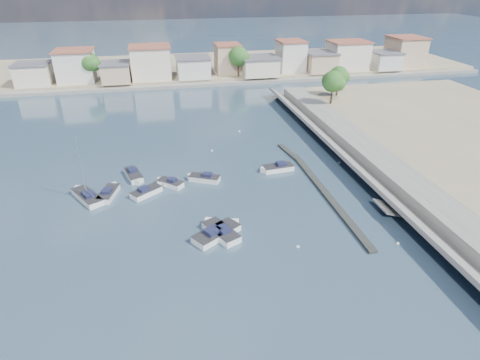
{
  "coord_description": "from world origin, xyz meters",
  "views": [
    {
      "loc": [
        -14.01,
        -33.7,
        26.86
      ],
      "look_at": [
        -4.05,
        14.05,
        1.4
      ],
      "focal_mm": 30.0,
      "sensor_mm": 36.0,
      "label": 1
    }
  ],
  "objects_px": {
    "motorboat_b": "(148,192)",
    "motorboat_g": "(134,176)",
    "motorboat_d": "(276,168)",
    "motorboat_f": "(169,183)",
    "sailboat": "(86,196)",
    "motorboat_a": "(220,231)",
    "motorboat_c": "(203,178)",
    "motorboat_e": "(109,193)",
    "motorboat_h": "(219,232)"
  },
  "relations": [
    {
      "from": "motorboat_b",
      "to": "motorboat_g",
      "type": "xyz_separation_m",
      "value": [
        -1.97,
        5.25,
        0.0
      ]
    },
    {
      "from": "motorboat_d",
      "to": "motorboat_f",
      "type": "xyz_separation_m",
      "value": [
        -16.14,
        -1.54,
        0.0
      ]
    },
    {
      "from": "motorboat_g",
      "to": "sailboat",
      "type": "distance_m",
      "value": 7.74
    },
    {
      "from": "motorboat_d",
      "to": "motorboat_b",
      "type": "bearing_deg",
      "value": -169.89
    },
    {
      "from": "motorboat_a",
      "to": "motorboat_g",
      "type": "distance_m",
      "value": 19.21
    },
    {
      "from": "motorboat_b",
      "to": "motorboat_f",
      "type": "relative_size",
      "value": 1.16
    },
    {
      "from": "motorboat_b",
      "to": "motorboat_c",
      "type": "height_order",
      "value": "same"
    },
    {
      "from": "motorboat_g",
      "to": "motorboat_b",
      "type": "bearing_deg",
      "value": -69.41
    },
    {
      "from": "sailboat",
      "to": "motorboat_a",
      "type": "bearing_deg",
      "value": -35.72
    },
    {
      "from": "motorboat_b",
      "to": "motorboat_c",
      "type": "distance_m",
      "value": 8.18
    },
    {
      "from": "motorboat_a",
      "to": "motorboat_b",
      "type": "relative_size",
      "value": 1.28
    },
    {
      "from": "motorboat_c",
      "to": "motorboat_e",
      "type": "distance_m",
      "value": 13.03
    },
    {
      "from": "motorboat_d",
      "to": "motorboat_g",
      "type": "height_order",
      "value": "same"
    },
    {
      "from": "motorboat_f",
      "to": "motorboat_h",
      "type": "bearing_deg",
      "value": -69.72
    },
    {
      "from": "motorboat_a",
      "to": "motorboat_c",
      "type": "distance_m",
      "value": 13.55
    },
    {
      "from": "motorboat_c",
      "to": "motorboat_g",
      "type": "relative_size",
      "value": 0.91
    },
    {
      "from": "motorboat_e",
      "to": "motorboat_d",
      "type": "bearing_deg",
      "value": 6.34
    },
    {
      "from": "motorboat_a",
      "to": "motorboat_f",
      "type": "distance_m",
      "value": 13.97
    },
    {
      "from": "motorboat_h",
      "to": "sailboat",
      "type": "distance_m",
      "value": 19.78
    },
    {
      "from": "motorboat_a",
      "to": "motorboat_d",
      "type": "distance_m",
      "value": 18.28
    },
    {
      "from": "motorboat_e",
      "to": "motorboat_h",
      "type": "bearing_deg",
      "value": -43.05
    },
    {
      "from": "motorboat_c",
      "to": "motorboat_a",
      "type": "bearing_deg",
      "value": -89.01
    },
    {
      "from": "motorboat_d",
      "to": "motorboat_e",
      "type": "relative_size",
      "value": 1.04
    },
    {
      "from": "motorboat_b",
      "to": "motorboat_g",
      "type": "bearing_deg",
      "value": 110.59
    },
    {
      "from": "motorboat_c",
      "to": "motorboat_d",
      "type": "relative_size",
      "value": 0.9
    },
    {
      "from": "motorboat_a",
      "to": "motorboat_h",
      "type": "relative_size",
      "value": 0.94
    },
    {
      "from": "motorboat_b",
      "to": "motorboat_f",
      "type": "height_order",
      "value": "same"
    },
    {
      "from": "motorboat_c",
      "to": "motorboat_g",
      "type": "xyz_separation_m",
      "value": [
        -9.79,
        2.84,
        0.0
      ]
    },
    {
      "from": "motorboat_d",
      "to": "sailboat",
      "type": "distance_m",
      "value": 27.28
    },
    {
      "from": "motorboat_c",
      "to": "motorboat_d",
      "type": "height_order",
      "value": "same"
    },
    {
      "from": "motorboat_b",
      "to": "motorboat_h",
      "type": "xyz_separation_m",
      "value": [
        7.87,
        -11.41,
        0.0
      ]
    },
    {
      "from": "motorboat_g",
      "to": "motorboat_e",
      "type": "bearing_deg",
      "value": -124.68
    },
    {
      "from": "motorboat_b",
      "to": "motorboat_g",
      "type": "height_order",
      "value": "same"
    },
    {
      "from": "motorboat_f",
      "to": "sailboat",
      "type": "xyz_separation_m",
      "value": [
        -10.97,
        -1.47,
        0.04
      ]
    },
    {
      "from": "motorboat_e",
      "to": "motorboat_f",
      "type": "height_order",
      "value": "same"
    },
    {
      "from": "motorboat_c",
      "to": "motorboat_f",
      "type": "relative_size",
      "value": 1.24
    },
    {
      "from": "motorboat_a",
      "to": "sailboat",
      "type": "height_order",
      "value": "sailboat"
    },
    {
      "from": "motorboat_f",
      "to": "motorboat_g",
      "type": "bearing_deg",
      "value": 145.58
    },
    {
      "from": "motorboat_h",
      "to": "motorboat_g",
      "type": "bearing_deg",
      "value": 120.58
    },
    {
      "from": "motorboat_d",
      "to": "sailboat",
      "type": "bearing_deg",
      "value": -173.66
    },
    {
      "from": "motorboat_g",
      "to": "motorboat_a",
      "type": "bearing_deg",
      "value": -58.57
    },
    {
      "from": "motorboat_b",
      "to": "sailboat",
      "type": "bearing_deg",
      "value": 177.18
    },
    {
      "from": "motorboat_b",
      "to": "motorboat_a",
      "type": "bearing_deg",
      "value": -54.17
    },
    {
      "from": "motorboat_a",
      "to": "motorboat_f",
      "type": "bearing_deg",
      "value": 111.33
    },
    {
      "from": "motorboat_c",
      "to": "sailboat",
      "type": "xyz_separation_m",
      "value": [
        -15.81,
        -2.01,
        0.04
      ]
    },
    {
      "from": "motorboat_e",
      "to": "motorboat_f",
      "type": "xyz_separation_m",
      "value": [
        8.07,
        1.15,
        -0.0
      ]
    },
    {
      "from": "motorboat_b",
      "to": "motorboat_f",
      "type": "xyz_separation_m",
      "value": [
        2.97,
        1.86,
        0.0
      ]
    },
    {
      "from": "motorboat_g",
      "to": "motorboat_h",
      "type": "xyz_separation_m",
      "value": [
        9.84,
        -16.65,
        -0.0
      ]
    },
    {
      "from": "motorboat_b",
      "to": "motorboat_h",
      "type": "bearing_deg",
      "value": -55.39
    },
    {
      "from": "motorboat_c",
      "to": "motorboat_f",
      "type": "height_order",
      "value": "same"
    }
  ]
}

